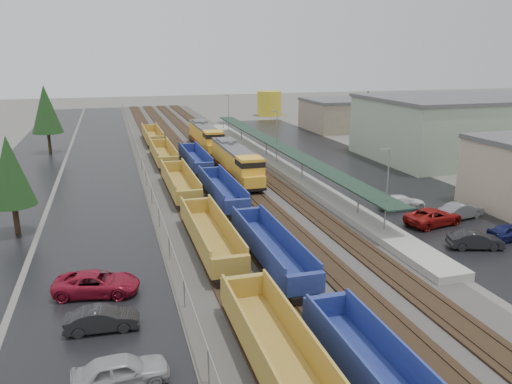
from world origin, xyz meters
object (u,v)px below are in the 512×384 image
at_px(parked_car_east_d, 512,232).
at_px(well_string_blue, 271,249).
at_px(storage_tank, 269,103).
at_px(parked_car_east_a, 475,240).
at_px(parked_car_east_e, 461,211).
at_px(well_string_yellow, 192,205).
at_px(parked_car_east_b, 434,217).
at_px(parked_car_east_c, 402,202).
at_px(parked_car_west_b, 102,319).
at_px(locomotive_trail, 206,137).
at_px(parked_car_west_a, 121,371).
at_px(locomotive_lead, 236,162).
at_px(parked_car_west_c, 97,284).

bearing_deg(parked_car_east_d, well_string_blue, 88.00).
height_order(well_string_blue, storage_tank, storage_tank).
bearing_deg(parked_car_east_a, parked_car_east_e, -13.28).
height_order(storage_tank, parked_car_east_d, storage_tank).
bearing_deg(parked_car_east_e, well_string_yellow, 61.88).
height_order(parked_car_east_b, parked_car_east_c, parked_car_east_b).
xyz_separation_m(parked_car_east_c, parked_car_east_d, (4.23, -10.61, 0.01)).
height_order(well_string_blue, parked_car_east_b, well_string_blue).
distance_m(parked_car_west_b, parked_car_east_c, 34.09).
bearing_deg(parked_car_east_b, parked_car_east_c, -9.83).
xyz_separation_m(locomotive_trail, parked_car_west_b, (-16.55, -54.44, -1.59)).
distance_m(well_string_blue, parked_car_east_b, 18.13).
xyz_separation_m(well_string_blue, parked_car_east_d, (21.79, -1.24, -0.44)).
distance_m(well_string_blue, parked_car_west_a, 16.85).
relative_size(parked_car_east_a, parked_car_east_c, 0.89).
xyz_separation_m(parked_car_west_b, parked_car_east_b, (30.19, 10.74, 0.10)).
height_order(locomotive_trail, parked_car_east_b, locomotive_trail).
xyz_separation_m(well_string_blue, parked_car_east_b, (17.65, 4.13, -0.37)).
relative_size(locomotive_lead, parked_car_east_a, 4.22).
bearing_deg(parked_car_east_d, parked_car_east_a, 101.32).
height_order(well_string_blue, parked_car_west_b, well_string_blue).
distance_m(parked_car_west_a, parked_car_east_c, 36.29).
bearing_deg(parked_car_east_e, locomotive_lead, 27.64).
height_order(well_string_yellow, parked_car_east_b, well_string_yellow).
bearing_deg(parked_car_east_e, parked_car_west_a, 106.51).
xyz_separation_m(parked_car_east_a, parked_car_east_d, (4.46, 0.79, 0.00)).
bearing_deg(parked_car_west_c, parked_car_east_b, -67.63).
xyz_separation_m(locomotive_trail, parked_car_east_b, (13.65, -43.70, -1.49)).
bearing_deg(parked_car_east_e, parked_car_east_c, 30.58).
height_order(parked_car_east_a, parked_car_east_d, parked_car_east_d).
relative_size(parked_car_west_a, parked_car_west_c, 0.83).
bearing_deg(parked_car_west_a, well_string_blue, -47.66).
height_order(well_string_yellow, parked_car_east_a, well_string_yellow).
bearing_deg(locomotive_trail, parked_car_west_c, -108.83).
bearing_deg(parked_car_east_e, parked_car_west_b, 97.90).
bearing_deg(parked_car_east_c, storage_tank, -5.57).
bearing_deg(parked_car_east_b, parked_car_east_e, -87.58).
xyz_separation_m(well_string_yellow, parked_car_east_d, (25.79, -14.09, -0.48)).
bearing_deg(locomotive_trail, storage_tank, 59.88).
xyz_separation_m(well_string_blue, storage_tank, (29.12, 91.12, 1.98)).
bearing_deg(well_string_yellow, storage_tank, 67.06).
bearing_deg(parked_car_west_b, storage_tank, -20.10).
distance_m(locomotive_trail, parked_car_east_d, 52.22).
height_order(locomotive_trail, parked_car_west_c, locomotive_trail).
relative_size(well_string_yellow, parked_car_east_b, 18.02).
bearing_deg(storage_tank, parked_car_east_d, -94.53).
relative_size(locomotive_lead, storage_tank, 2.99).
distance_m(parked_car_east_d, parked_car_east_e, 6.26).
distance_m(locomotive_trail, parked_car_west_c, 52.40).
height_order(locomotive_lead, parked_car_west_c, locomotive_lead).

